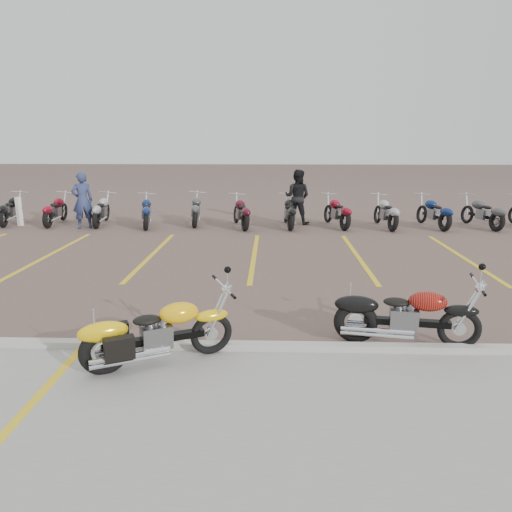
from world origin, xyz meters
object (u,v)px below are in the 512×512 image
(person_b, at_px, (297,197))
(bollard, at_px, (19,211))
(person_a, at_px, (82,201))
(yellow_cruiser, at_px, (155,335))
(flame_cruiser, at_px, (403,318))

(person_b, bearing_deg, bollard, 24.02)
(person_a, bearing_deg, yellow_cruiser, 85.74)
(yellow_cruiser, height_order, person_b, person_b)
(flame_cruiser, xyz_separation_m, person_b, (-1.04, 10.77, 0.53))
(person_a, relative_size, bollard, 1.90)
(person_a, distance_m, person_b, 7.38)
(flame_cruiser, bearing_deg, person_b, 104.54)
(flame_cruiser, height_order, person_a, person_a)
(yellow_cruiser, bearing_deg, person_b, 52.04)
(flame_cruiser, bearing_deg, person_a, 139.98)
(yellow_cruiser, distance_m, person_a, 11.44)
(person_a, bearing_deg, flame_cruiser, 101.67)
(yellow_cruiser, relative_size, bollard, 1.94)
(person_b, bearing_deg, person_a, 28.92)
(flame_cruiser, distance_m, person_b, 10.83)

